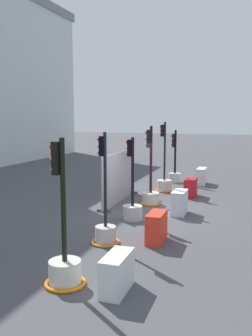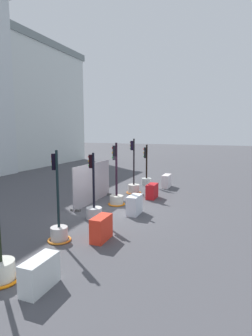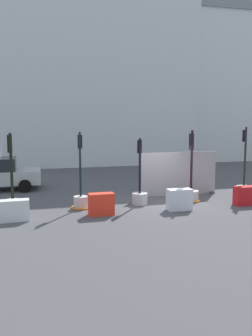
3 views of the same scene
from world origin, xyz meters
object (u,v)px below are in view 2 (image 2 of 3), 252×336
(traffic_light_2, at_px, (94,207))
(construction_barrier_4, at_px, (167,181))
(traffic_light_0, at_px, (0,263))
(construction_barrier_1, at_px, (101,228))
(traffic_light_4, at_px, (134,186))
(construction_barrier_2, at_px, (134,205))
(traffic_light_3, at_px, (116,195))
(construction_barrier_3, at_px, (152,191))
(construction_barrier_0, at_px, (40,274))
(traffic_light_1, at_px, (59,228))
(traffic_light_5, at_px, (146,177))

(traffic_light_2, relative_size, construction_barrier_4, 2.50)
(traffic_light_0, distance_m, construction_barrier_1, 3.52)
(traffic_light_4, bearing_deg, traffic_light_0, -178.82)
(traffic_light_0, relative_size, construction_barrier_4, 2.75)
(construction_barrier_2, bearing_deg, traffic_light_3, 50.41)
(traffic_light_0, height_order, construction_barrier_3, traffic_light_0)
(traffic_light_3, bearing_deg, construction_barrier_0, -170.15)
(traffic_light_1, distance_m, traffic_light_4, 7.74)
(traffic_light_0, distance_m, construction_barrier_4, 12.96)
(traffic_light_5, bearing_deg, traffic_light_4, -179.93)
(traffic_light_3, xyz_separation_m, construction_barrier_4, (5.19, -1.40, -0.11))
(construction_barrier_2, bearing_deg, construction_barrier_4, 0.14)
(construction_barrier_2, height_order, construction_barrier_3, construction_barrier_2)
(traffic_light_5, height_order, construction_barrier_1, traffic_light_5)
(construction_barrier_3, bearing_deg, traffic_light_5, 22.61)
(construction_barrier_1, distance_m, construction_barrier_3, 6.38)
(traffic_light_0, xyz_separation_m, construction_barrier_0, (0.09, -1.16, -0.10))
(traffic_light_0, bearing_deg, construction_barrier_3, -6.88)
(traffic_light_4, relative_size, construction_barrier_4, 2.88)
(traffic_light_2, xyz_separation_m, traffic_light_5, (7.72, 0.05, 0.04))
(traffic_light_0, height_order, traffic_light_4, traffic_light_4)
(construction_barrier_0, xyz_separation_m, construction_barrier_2, (6.45, -0.09, 0.04))
(traffic_light_4, xyz_separation_m, traffic_light_5, (2.56, 0.00, 0.10))
(traffic_light_3, height_order, traffic_light_4, traffic_light_4)
(traffic_light_1, relative_size, construction_barrier_0, 2.99)
(traffic_light_2, height_order, traffic_light_4, traffic_light_4)
(traffic_light_4, bearing_deg, traffic_light_2, -179.45)
(construction_barrier_0, bearing_deg, traffic_light_0, 94.38)
(traffic_light_3, bearing_deg, traffic_light_5, 0.62)
(traffic_light_3, xyz_separation_m, construction_barrier_2, (-1.17, -1.41, -0.10))
(traffic_light_5, bearing_deg, traffic_light_1, -179.60)
(traffic_light_2, xyz_separation_m, construction_barrier_2, (1.25, -1.42, -0.08))
(traffic_light_3, relative_size, construction_barrier_4, 2.77)
(construction_barrier_3, bearing_deg, construction_barrier_1, -179.78)
(construction_barrier_4, bearing_deg, construction_barrier_2, -179.86)
(traffic_light_3, relative_size, traffic_light_5, 1.13)
(traffic_light_0, xyz_separation_m, construction_barrier_1, (3.31, -1.19, -0.06))
(construction_barrier_0, distance_m, construction_barrier_1, 3.22)
(construction_barrier_4, bearing_deg, traffic_light_3, 164.94)
(traffic_light_2, distance_m, construction_barrier_3, 4.59)
(traffic_light_3, height_order, construction_barrier_0, traffic_light_3)
(construction_barrier_2, bearing_deg, traffic_light_0, 169.18)
(traffic_light_5, bearing_deg, construction_barrier_0, -173.90)
(traffic_light_5, bearing_deg, construction_barrier_4, -94.40)
(traffic_light_3, xyz_separation_m, construction_barrier_3, (1.97, -1.33, -0.13))
(traffic_light_2, bearing_deg, construction_barrier_4, -10.44)
(traffic_light_2, distance_m, construction_barrier_2, 1.89)
(traffic_light_0, bearing_deg, traffic_light_5, 0.96)
(traffic_light_2, relative_size, construction_barrier_1, 2.92)
(traffic_light_5, relative_size, construction_barrier_2, 2.82)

